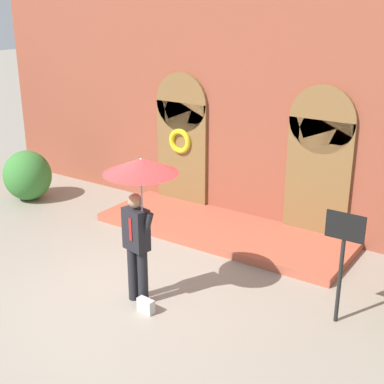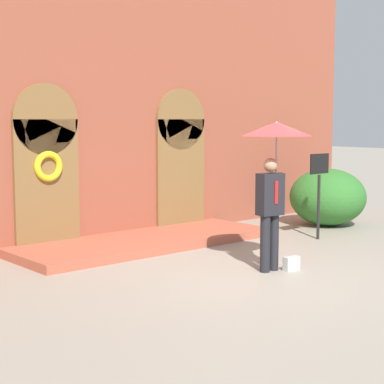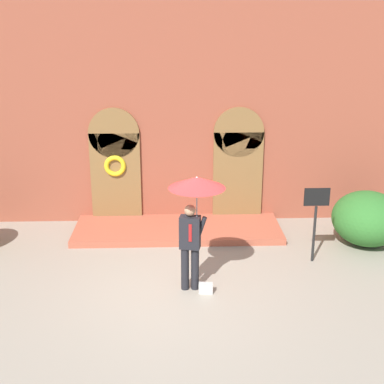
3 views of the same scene
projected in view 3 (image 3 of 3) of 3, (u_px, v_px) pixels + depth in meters
name	position (u px, v px, depth m)	size (l,w,h in m)	color
ground_plane	(179.00, 291.00, 10.70)	(80.00, 80.00, 0.00)	gray
building_facade	(176.00, 120.00, 13.79)	(14.00, 2.30, 5.60)	brown
person_with_umbrella	(195.00, 199.00, 10.21)	(1.10, 1.10, 2.36)	black
handbag	(206.00, 288.00, 10.60)	(0.28, 0.12, 0.22)	#B7B7B2
sign_post	(316.00, 212.00, 11.66)	(0.56, 0.06, 1.72)	black
shrub_right	(367.00, 218.00, 12.74)	(1.67, 1.74, 1.29)	#2D6B28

